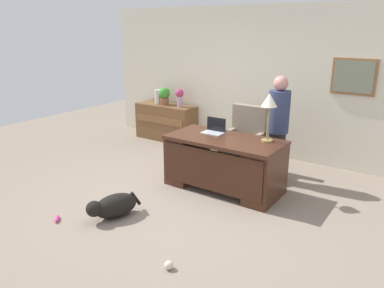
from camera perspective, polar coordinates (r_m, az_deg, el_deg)
name	(u,v)px	position (r m, az deg, el deg)	size (l,w,h in m)	color
ground_plane	(180,201)	(5.28, -1.80, -8.61)	(12.00, 12.00, 0.00)	gray
back_wall	(264,82)	(7.07, 10.90, 9.27)	(7.00, 0.16, 2.70)	beige
desk	(223,162)	(5.50, 4.81, -2.78)	(1.68, 0.82, 0.78)	#422316
credenza	(166,122)	(8.00, -3.96, 3.36)	(1.32, 0.50, 0.75)	brown
armchair	(244,143)	(6.24, 7.99, 0.18)	(0.60, 0.59, 1.09)	gray
person_standing	(278,129)	(5.82, 12.94, 2.31)	(0.32, 0.32, 1.64)	#262323
dog_lying	(113,206)	(4.89, -11.95, -9.23)	(0.47, 0.71, 0.30)	black
laptop	(214,129)	(5.66, 3.40, 2.27)	(0.32, 0.22, 0.22)	#B2B5BA
desk_lamp	(269,103)	(5.21, 11.70, 6.10)	(0.22, 0.22, 0.68)	#9E8447
vase_with_flowers	(180,96)	(7.66, -1.91, 7.35)	(0.17, 0.17, 0.36)	#C397CC
vase_empty	(158,97)	(8.02, -5.23, 7.20)	(0.13, 0.13, 0.29)	silver
potted_plant	(164,95)	(7.90, -4.22, 7.44)	(0.24, 0.24, 0.36)	brown
dog_toy_ball	(169,265)	(3.93, -3.57, -17.95)	(0.09, 0.09, 0.09)	beige
dog_toy_bone	(57,219)	(5.06, -19.88, -10.66)	(0.18, 0.05, 0.05)	#D8338C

